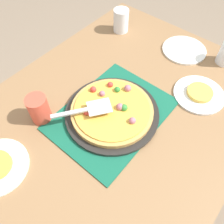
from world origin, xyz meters
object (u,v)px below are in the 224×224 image
Objects in this scene: pizza_pan at (112,113)px; plate_side at (184,50)px; pizza at (112,110)px; served_slice_left at (200,92)px; cup_corner at (121,21)px; pizza_server at (87,109)px; plate_near_left at (199,94)px; cup_far at (39,109)px.

pizza_pan is 1.73× the size of plate_side.
pizza is at bearing 30.77° from pizza_pan.
served_slice_left is 0.57m from cup_corner.
pizza_server reaches higher than pizza_pan.
plate_near_left is at bearing -34.95° from pizza.
plate_side is (0.54, -0.03, -0.01)m from pizza_pan.
cup_far and cup_corner have the same top height.
cup_corner is (0.47, 0.33, 0.05)m from pizza_pan.
cup_far is 1.00× the size of cup_corner.
served_slice_left is at bearing -104.93° from cup_corner.
served_slice_left is at bearing -34.89° from pizza_server.
pizza_server is at bearing 145.11° from served_slice_left.
pizza is at bearing -144.98° from cup_corner.
plate_side is at bearing -7.65° from pizza_server.
plate_near_left is 1.04× the size of pizza_server.
cup_far reaches higher than pizza_server.
cup_far reaches higher than pizza_pan.
pizza_pan is 0.11m from pizza_server.
plate_side is 1.83× the size of cup_far.
pizza is at bearing 145.05° from plate_near_left.
pizza_server reaches higher than plate_side.
served_slice_left reaches higher than pizza_pan.
cup_corner is (0.15, 0.55, 0.06)m from plate_near_left.
cup_corner is (-0.07, 0.36, 0.06)m from plate_side.
pizza is 1.50× the size of plate_side.
pizza_server is at bearing 144.13° from pizza_pan.
pizza_server is at bearing 145.11° from plate_near_left.
pizza is (0.00, 0.00, 0.02)m from pizza_pan.
plate_side is (0.22, 0.20, 0.00)m from plate_near_left.
served_slice_left is at bearing -34.95° from pizza.
served_slice_left is 0.52× the size of pizza_server.
pizza_pan is 1.80× the size of pizza_server.
pizza_pan is 0.39m from served_slice_left.
pizza_pan reaches higher than plate_side.
pizza is 0.39m from plate_near_left.
pizza_pan is 0.39m from plate_near_left.
plate_side is at bearing -17.60° from cup_far.
cup_corner reaches higher than plate_near_left.
pizza_pan is at bearing -144.99° from cup_corner.
cup_corner is 0.57× the size of pizza_server.
plate_near_left is 1.83× the size of cup_corner.
cup_corner is at bearing 75.07° from served_slice_left.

